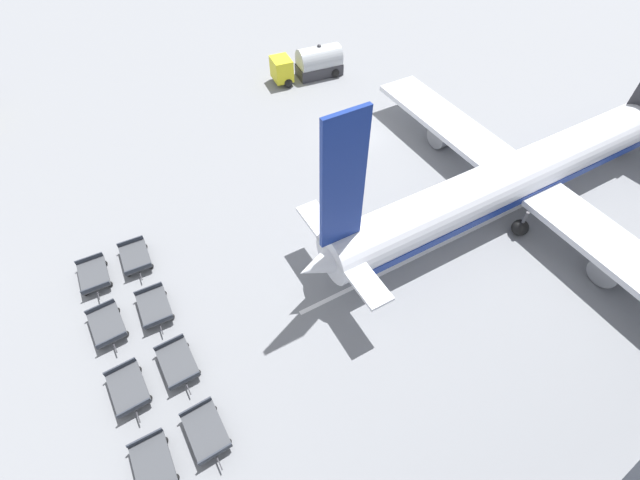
{
  "coord_description": "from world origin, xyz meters",
  "views": [
    {
      "loc": [
        25.59,
        -20.83,
        23.42
      ],
      "look_at": [
        10.32,
        -10.52,
        1.82
      ],
      "focal_mm": 24.0,
      "sensor_mm": 36.0,
      "label": 1
    }
  ],
  "objects_px": {
    "baggage_dolly_row_mid_a_col_c": "(178,363)",
    "baggage_dolly_row_mid_a_col_a": "(135,257)",
    "baggage_dolly_row_near_col_c": "(128,389)",
    "baggage_dolly_row_mid_a_col_b": "(154,307)",
    "fuel_tanker_secondary": "(312,64)",
    "baggage_dolly_row_mid_a_col_d": "(206,431)",
    "baggage_dolly_row_near_col_a": "(94,275)",
    "baggage_dolly_row_near_col_b": "(107,325)",
    "airplane": "(533,170)",
    "baggage_dolly_row_near_col_d": "(153,465)"
  },
  "relations": [
    {
      "from": "baggage_dolly_row_mid_a_col_c",
      "to": "baggage_dolly_row_mid_a_col_a",
      "type": "bearing_deg",
      "value": 176.81
    },
    {
      "from": "baggage_dolly_row_near_col_c",
      "to": "baggage_dolly_row_mid_a_col_b",
      "type": "height_order",
      "value": "same"
    },
    {
      "from": "fuel_tanker_secondary",
      "to": "baggage_dolly_row_mid_a_col_d",
      "type": "distance_m",
      "value": 36.74
    },
    {
      "from": "baggage_dolly_row_near_col_c",
      "to": "baggage_dolly_row_mid_a_col_b",
      "type": "relative_size",
      "value": 0.98
    },
    {
      "from": "baggage_dolly_row_near_col_a",
      "to": "baggage_dolly_row_near_col_c",
      "type": "bearing_deg",
      "value": -3.39
    },
    {
      "from": "fuel_tanker_secondary",
      "to": "baggage_dolly_row_mid_a_col_b",
      "type": "height_order",
      "value": "fuel_tanker_secondary"
    },
    {
      "from": "baggage_dolly_row_near_col_b",
      "to": "baggage_dolly_row_mid_a_col_b",
      "type": "distance_m",
      "value": 2.84
    },
    {
      "from": "baggage_dolly_row_mid_a_col_b",
      "to": "baggage_dolly_row_mid_a_col_c",
      "type": "xyz_separation_m",
      "value": [
        4.3,
        -0.19,
        0.0
      ]
    },
    {
      "from": "airplane",
      "to": "baggage_dolly_row_mid_a_col_a",
      "type": "height_order",
      "value": "airplane"
    },
    {
      "from": "baggage_dolly_row_near_col_a",
      "to": "baggage_dolly_row_mid_a_col_d",
      "type": "height_order",
      "value": "same"
    },
    {
      "from": "baggage_dolly_row_mid_a_col_a",
      "to": "baggage_dolly_row_near_col_c",
      "type": "bearing_deg",
      "value": -20.6
    },
    {
      "from": "fuel_tanker_secondary",
      "to": "baggage_dolly_row_near_col_b",
      "type": "xyz_separation_m",
      "value": [
        18.38,
        -26.92,
        -0.89
      ]
    },
    {
      "from": "baggage_dolly_row_near_col_b",
      "to": "baggage_dolly_row_near_col_d",
      "type": "height_order",
      "value": "same"
    },
    {
      "from": "airplane",
      "to": "baggage_dolly_row_near_col_a",
      "type": "height_order",
      "value": "airplane"
    },
    {
      "from": "airplane",
      "to": "baggage_dolly_row_near_col_b",
      "type": "distance_m",
      "value": 30.93
    },
    {
      "from": "baggage_dolly_row_near_col_c",
      "to": "baggage_dolly_row_mid_a_col_d",
      "type": "bearing_deg",
      "value": 30.46
    },
    {
      "from": "baggage_dolly_row_near_col_d",
      "to": "baggage_dolly_row_mid_a_col_b",
      "type": "bearing_deg",
      "value": 159.81
    },
    {
      "from": "baggage_dolly_row_near_col_c",
      "to": "baggage_dolly_row_mid_a_col_a",
      "type": "distance_m",
      "value": 9.35
    },
    {
      "from": "airplane",
      "to": "baggage_dolly_row_near_col_c",
      "type": "distance_m",
      "value": 30.49
    },
    {
      "from": "fuel_tanker_secondary",
      "to": "baggage_dolly_row_near_col_d",
      "type": "distance_m",
      "value": 38.67
    },
    {
      "from": "baggage_dolly_row_mid_a_col_a",
      "to": "baggage_dolly_row_near_col_a",
      "type": "bearing_deg",
      "value": -91.16
    },
    {
      "from": "baggage_dolly_row_near_col_c",
      "to": "baggage_dolly_row_mid_a_col_c",
      "type": "bearing_deg",
      "value": 87.96
    },
    {
      "from": "fuel_tanker_secondary",
      "to": "baggage_dolly_row_near_col_a",
      "type": "relative_size",
      "value": 2.19
    },
    {
      "from": "baggage_dolly_row_near_col_a",
      "to": "baggage_dolly_row_mid_a_col_a",
      "type": "distance_m",
      "value": 2.77
    },
    {
      "from": "baggage_dolly_row_near_col_d",
      "to": "baggage_dolly_row_mid_a_col_d",
      "type": "relative_size",
      "value": 1.01
    },
    {
      "from": "baggage_dolly_row_near_col_b",
      "to": "baggage_dolly_row_near_col_c",
      "type": "distance_m",
      "value": 4.58
    },
    {
      "from": "airplane",
      "to": "baggage_dolly_row_near_col_d",
      "type": "relative_size",
      "value": 11.25
    },
    {
      "from": "airplane",
      "to": "baggage_dolly_row_near_col_b",
      "type": "bearing_deg",
      "value": -101.96
    },
    {
      "from": "baggage_dolly_row_near_col_d",
      "to": "baggage_dolly_row_mid_a_col_c",
      "type": "bearing_deg",
      "value": 145.46
    },
    {
      "from": "baggage_dolly_row_near_col_b",
      "to": "baggage_dolly_row_mid_a_col_d",
      "type": "relative_size",
      "value": 1.0
    },
    {
      "from": "fuel_tanker_secondary",
      "to": "baggage_dolly_row_near_col_b",
      "type": "relative_size",
      "value": 2.22
    },
    {
      "from": "baggage_dolly_row_near_col_b",
      "to": "airplane",
      "type": "bearing_deg",
      "value": 78.04
    },
    {
      "from": "baggage_dolly_row_near_col_b",
      "to": "baggage_dolly_row_mid_a_col_c",
      "type": "distance_m",
      "value": 5.36
    },
    {
      "from": "baggage_dolly_row_near_col_c",
      "to": "baggage_dolly_row_mid_a_col_d",
      "type": "height_order",
      "value": "same"
    },
    {
      "from": "baggage_dolly_row_mid_a_col_c",
      "to": "baggage_dolly_row_mid_a_col_d",
      "type": "bearing_deg",
      "value": -2.64
    },
    {
      "from": "fuel_tanker_secondary",
      "to": "baggage_dolly_row_near_col_c",
      "type": "relative_size",
      "value": 2.22
    },
    {
      "from": "baggage_dolly_row_near_col_b",
      "to": "baggage_dolly_row_near_col_c",
      "type": "relative_size",
      "value": 1.0
    },
    {
      "from": "baggage_dolly_row_near_col_d",
      "to": "baggage_dolly_row_mid_a_col_a",
      "type": "distance_m",
      "value": 13.64
    },
    {
      "from": "baggage_dolly_row_near_col_a",
      "to": "baggage_dolly_row_mid_a_col_d",
      "type": "xyz_separation_m",
      "value": [
        13.22,
        2.07,
        0.0
      ]
    },
    {
      "from": "airplane",
      "to": "baggage_dolly_row_near_col_d",
      "type": "height_order",
      "value": "airplane"
    },
    {
      "from": "baggage_dolly_row_near_col_d",
      "to": "baggage_dolly_row_mid_a_col_c",
      "type": "height_order",
      "value": "same"
    },
    {
      "from": "fuel_tanker_secondary",
      "to": "baggage_dolly_row_near_col_c",
      "type": "bearing_deg",
      "value": -49.72
    },
    {
      "from": "fuel_tanker_secondary",
      "to": "baggage_dolly_row_mid_a_col_b",
      "type": "xyz_separation_m",
      "value": [
        18.76,
        -24.1,
        -0.89
      ]
    },
    {
      "from": "baggage_dolly_row_near_col_d",
      "to": "airplane",
      "type": "bearing_deg",
      "value": 94.91
    },
    {
      "from": "baggage_dolly_row_near_col_b",
      "to": "baggage_dolly_row_mid_a_col_a",
      "type": "bearing_deg",
      "value": 143.3
    },
    {
      "from": "baggage_dolly_row_near_col_c",
      "to": "baggage_dolly_row_near_col_a",
      "type": "bearing_deg",
      "value": 176.61
    },
    {
      "from": "baggage_dolly_row_near_col_d",
      "to": "baggage_dolly_row_mid_a_col_c",
      "type": "xyz_separation_m",
      "value": [
        -4.34,
        2.98,
        0.0
      ]
    },
    {
      "from": "baggage_dolly_row_mid_a_col_d",
      "to": "airplane",
      "type": "bearing_deg",
      "value": 95.35
    },
    {
      "from": "baggage_dolly_row_mid_a_col_c",
      "to": "baggage_dolly_row_near_col_a",
      "type": "bearing_deg",
      "value": -165.68
    },
    {
      "from": "baggage_dolly_row_mid_a_col_a",
      "to": "baggage_dolly_row_mid_a_col_c",
      "type": "xyz_separation_m",
      "value": [
        8.85,
        -0.49,
        0.0
      ]
    }
  ]
}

